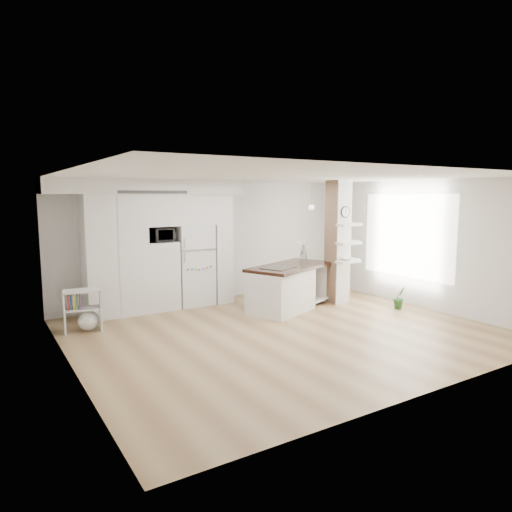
{
  "coord_description": "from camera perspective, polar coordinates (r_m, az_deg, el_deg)",
  "views": [
    {
      "loc": [
        -4.53,
        -6.36,
        2.38
      ],
      "look_at": [
        -0.02,
        0.9,
        1.24
      ],
      "focal_mm": 32.0,
      "sensor_mm": 36.0,
      "label": 1
    }
  ],
  "objects": [
    {
      "name": "shelf_plant",
      "position": [
        10.52,
        11.2,
        2.81
      ],
      "size": [
        0.27,
        0.23,
        0.3
      ],
      "primitive_type": "imported",
      "color": "#286428",
      "rests_on": "column"
    },
    {
      "name": "cabinet_wall",
      "position": [
        9.59,
        -12.95,
        2.19
      ],
      "size": [
        4.0,
        0.71,
        2.7
      ],
      "color": "white",
      "rests_on": "floor"
    },
    {
      "name": "refrigerator",
      "position": [
        10.01,
        -7.86,
        -1.11
      ],
      "size": [
        0.78,
        0.69,
        1.75
      ],
      "color": "white",
      "rests_on": "floor"
    },
    {
      "name": "floor",
      "position": [
        8.17,
        3.5,
        -9.35
      ],
      "size": [
        7.0,
        6.0,
        0.01
      ],
      "primitive_type": "cube",
      "color": "#A28658",
      "rests_on": "ground"
    },
    {
      "name": "window",
      "position": [
        10.46,
        18.36,
        2.4
      ],
      "size": [
        0.0,
        2.4,
        2.4
      ],
      "primitive_type": "plane",
      "rotation": [
        1.57,
        0.0,
        -1.57
      ],
      "color": "white",
      "rests_on": "room"
    },
    {
      "name": "floor_plant_b",
      "position": [
        11.82,
        8.36,
        -2.94
      ],
      "size": [
        0.34,
        0.34,
        0.46
      ],
      "primitive_type": "imported",
      "rotation": [
        0.0,
        0.0,
        -0.4
      ],
      "color": "#286428",
      "rests_on": "floor"
    },
    {
      "name": "bookshelf",
      "position": [
        8.62,
        -20.62,
        -6.69
      ],
      "size": [
        0.68,
        0.46,
        0.74
      ],
      "rotation": [
        0.0,
        0.0,
        -0.18
      ],
      "color": "white",
      "rests_on": "floor"
    },
    {
      "name": "kitchen_island",
      "position": [
        9.46,
        3.54,
        -3.98
      ],
      "size": [
        2.27,
        1.69,
        1.5
      ],
      "rotation": [
        0.0,
        0.0,
        0.39
      ],
      "color": "white",
      "rests_on": "floor"
    },
    {
      "name": "floor_plant_a",
      "position": [
        10.11,
        17.48,
        -4.98
      ],
      "size": [
        0.28,
        0.23,
        0.48
      ],
      "primitive_type": "imported",
      "rotation": [
        0.0,
        0.0,
        -0.08
      ],
      "color": "#286428",
      "rests_on": "floor"
    },
    {
      "name": "decor_bowl",
      "position": [
        10.06,
        11.3,
        -0.41
      ],
      "size": [
        0.22,
        0.22,
        0.05
      ],
      "primitive_type": "imported",
      "color": "white",
      "rests_on": "column"
    },
    {
      "name": "column",
      "position": [
        10.24,
        10.79,
        1.71
      ],
      "size": [
        0.69,
        0.9,
        2.7
      ],
      "color": "silver",
      "rests_on": "floor"
    },
    {
      "name": "room",
      "position": [
        7.83,
        3.61,
        3.76
      ],
      "size": [
        7.04,
        6.04,
        2.72
      ],
      "color": "white",
      "rests_on": "ground"
    },
    {
      "name": "pendant_light",
      "position": [
        9.02,
        11.95,
        5.8
      ],
      "size": [
        0.12,
        0.12,
        0.1
      ],
      "primitive_type": "cylinder",
      "color": "white",
      "rests_on": "room"
    },
    {
      "name": "microwave",
      "position": [
        9.59,
        -11.89,
        2.61
      ],
      "size": [
        0.54,
        0.37,
        0.3
      ],
      "primitive_type": "imported",
      "color": "#2D2D2D",
      "rests_on": "cabinet_wall"
    }
  ]
}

